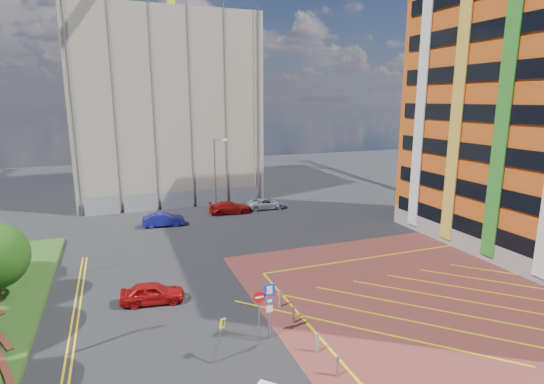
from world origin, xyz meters
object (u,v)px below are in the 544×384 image
car_red_left (153,293)px  car_blue_back (164,220)px  warning_sign (220,335)px  sign_cluster (266,305)px  car_red_back (230,208)px  car_silver_back (266,204)px  lamp_back (216,171)px

car_red_left → car_blue_back: bearing=-0.5°
car_blue_back → warning_sign: bearing=-176.0°
sign_cluster → car_red_back: (4.73, 24.81, -1.30)m
sign_cluster → car_red_left: sign_cluster is taller
car_red_left → car_silver_back: size_ratio=0.87×
lamp_back → car_red_back: lamp_back is taller
warning_sign → car_red_left: (-2.44, 7.32, -0.78)m
lamp_back → car_silver_back: (5.34, -1.70, -3.75)m
lamp_back → car_silver_back: bearing=-17.7°
sign_cluster → car_red_back: size_ratio=0.71×
car_silver_back → car_red_left: bearing=146.8°
car_red_left → car_silver_back: car_red_left is taller
car_blue_back → car_silver_back: size_ratio=0.91×
car_blue_back → lamp_back: bearing=-50.6°
sign_cluster → car_red_back: bearing=79.2°
warning_sign → car_red_back: bearing=74.0°
car_red_back → car_blue_back: bearing=112.6°
warning_sign → sign_cluster: bearing=21.7°
car_red_back → car_silver_back: size_ratio=1.03×
lamp_back → sign_cluster: lamp_back is taller
car_red_back → car_red_left: bearing=157.2°
car_red_left → car_blue_back: (2.51, 16.25, 0.01)m
lamp_back → car_blue_back: (-6.38, -4.51, -3.70)m
sign_cluster → warning_sign: (-2.66, -1.06, -0.52)m
car_silver_back → lamp_back: bearing=75.9°
lamp_back → car_red_back: 4.41m
warning_sign → car_red_back: (7.39, 25.87, -0.77)m
car_red_left → car_silver_back: (14.23, 19.06, -0.04)m
car_red_back → sign_cluster: bearing=174.3°
car_blue_back → sign_cluster: bearing=-169.3°
car_red_left → sign_cluster: bearing=-132.5°
lamp_back → warning_sign: 28.96m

